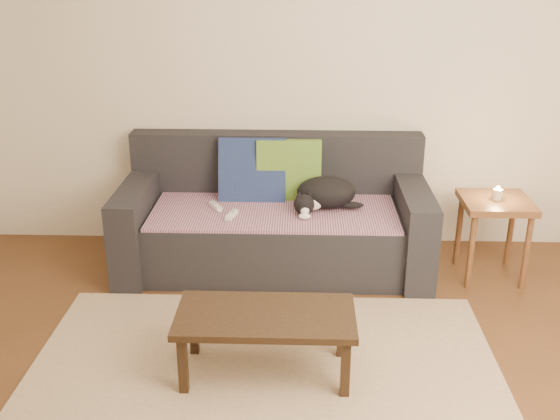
{
  "coord_description": "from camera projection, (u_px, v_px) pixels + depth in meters",
  "views": [
    {
      "loc": [
        0.18,
        -2.66,
        2.06
      ],
      "look_at": [
        0.05,
        1.2,
        0.55
      ],
      "focal_mm": 42.0,
      "sensor_mm": 36.0,
      "label": 1
    }
  ],
  "objects": [
    {
      "name": "throw_blanket",
      "position": [
        274.0,
        211.0,
        4.46
      ],
      "size": [
        1.66,
        0.74,
        0.02
      ],
      "primitive_type": "cube",
      "color": "#462B52",
      "rests_on": "sofa"
    },
    {
      "name": "ground",
      "position": [
        261.0,
        401.0,
        3.24
      ],
      "size": [
        4.5,
        4.5,
        0.0
      ],
      "primitive_type": "plane",
      "color": "brown",
      "rests_on": "ground"
    },
    {
      "name": "wii_remote_a",
      "position": [
        215.0,
        206.0,
        4.47
      ],
      "size": [
        0.11,
        0.15,
        0.03
      ],
      "primitive_type": "cube",
      "rotation": [
        0.0,
        0.0,
        2.1
      ],
      "color": "white",
      "rests_on": "throw_blanket"
    },
    {
      "name": "back_wall",
      "position": [
        277.0,
        70.0,
        4.62
      ],
      "size": [
        4.5,
        0.04,
        2.6
      ],
      "primitive_type": "cube",
      "color": "beige",
      "rests_on": "ground"
    },
    {
      "name": "cushion_green",
      "position": [
        289.0,
        172.0,
        4.62
      ],
      "size": [
        0.45,
        0.16,
        0.46
      ],
      "primitive_type": "cube",
      "rotation": [
        -0.11,
        0.0,
        0.0
      ],
      "color": "#0B4B2D",
      "rests_on": "throw_blanket"
    },
    {
      "name": "side_table",
      "position": [
        495.0,
        213.0,
        4.34
      ],
      "size": [
        0.45,
        0.45,
        0.56
      ],
      "color": "brown",
      "rests_on": "ground"
    },
    {
      "name": "rug",
      "position": [
        263.0,
        382.0,
        3.37
      ],
      "size": [
        2.5,
        1.8,
        0.01
      ],
      "primitive_type": "cube",
      "color": "tan",
      "rests_on": "ground"
    },
    {
      "name": "wii_remote_b",
      "position": [
        232.0,
        215.0,
        4.33
      ],
      "size": [
        0.08,
        0.15,
        0.03
      ],
      "primitive_type": "cube",
      "rotation": [
        0.0,
        0.0,
        1.3
      ],
      "color": "white",
      "rests_on": "throw_blanket"
    },
    {
      "name": "cat",
      "position": [
        324.0,
        194.0,
        4.46
      ],
      "size": [
        0.49,
        0.43,
        0.21
      ],
      "rotation": [
        0.0,
        0.0,
        0.2
      ],
      "color": "black",
      "rests_on": "throw_blanket"
    },
    {
      "name": "sofa",
      "position": [
        275.0,
        223.0,
        4.59
      ],
      "size": [
        2.1,
        0.94,
        0.87
      ],
      "color": "#232328",
      "rests_on": "ground"
    },
    {
      "name": "cushion_navy",
      "position": [
        252.0,
        171.0,
        4.63
      ],
      "size": [
        0.47,
        0.24,
        0.48
      ],
      "primitive_type": "cube",
      "rotation": [
        -0.28,
        0.0,
        0.0
      ],
      "color": "#0F1243",
      "rests_on": "throw_blanket"
    },
    {
      "name": "coffee_table",
      "position": [
        266.0,
        321.0,
        3.33
      ],
      "size": [
        0.91,
        0.46,
        0.37
      ],
      "color": "#302112",
      "rests_on": "rug"
    },
    {
      "name": "candle",
      "position": [
        497.0,
        194.0,
        4.29
      ],
      "size": [
        0.06,
        0.06,
        0.09
      ],
      "color": "beige",
      "rests_on": "side_table"
    }
  ]
}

